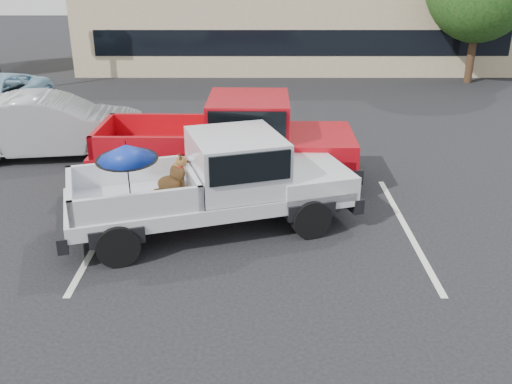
% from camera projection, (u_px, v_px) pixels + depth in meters
% --- Properties ---
extents(ground, '(90.00, 90.00, 0.00)m').
position_uv_depth(ground, '(255.00, 282.00, 9.48)').
color(ground, black).
rests_on(ground, ground).
extents(stripe_left, '(0.12, 5.00, 0.01)m').
position_uv_depth(stripe_left, '(105.00, 228.00, 11.33)').
color(stripe_left, silver).
rests_on(stripe_left, ground).
extents(stripe_right, '(0.12, 5.00, 0.01)m').
position_uv_depth(stripe_right, '(406.00, 228.00, 11.32)').
color(stripe_right, silver).
rests_on(stripe_right, ground).
extents(silver_pickup, '(6.02, 3.57, 2.06)m').
position_uv_depth(silver_pickup, '(225.00, 177.00, 11.00)').
color(silver_pickup, black).
rests_on(silver_pickup, ground).
extents(red_pickup, '(6.30, 2.43, 2.06)m').
position_uv_depth(red_pickup, '(241.00, 137.00, 13.19)').
color(red_pickup, black).
rests_on(red_pickup, ground).
extents(silver_sedan, '(5.21, 2.43, 1.65)m').
position_uv_depth(silver_sedan, '(51.00, 125.00, 15.16)').
color(silver_sedan, '#A7AAAE').
rests_on(silver_sedan, ground).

